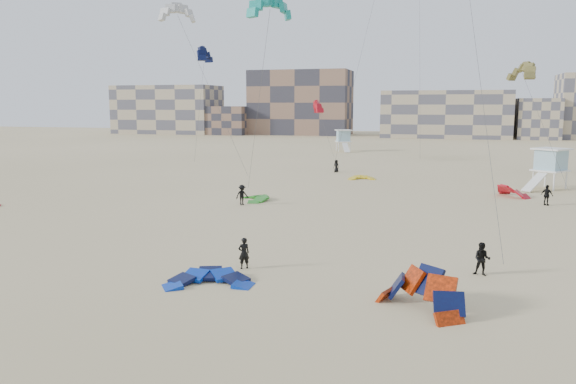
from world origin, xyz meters
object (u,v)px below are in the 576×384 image
(kite_ground_blue, at_px, (209,284))
(lifeguard_tower_near, at_px, (550,169))
(kitesurfer_main, at_px, (244,253))
(kite_ground_orange, at_px, (419,310))

(kite_ground_blue, bearing_deg, lifeguard_tower_near, 41.94)
(lifeguard_tower_near, bearing_deg, kitesurfer_main, -80.51)
(lifeguard_tower_near, bearing_deg, kite_ground_orange, -66.48)
(kite_ground_blue, distance_m, lifeguard_tower_near, 43.03)
(kite_ground_orange, bearing_deg, lifeguard_tower_near, 112.52)
(kitesurfer_main, bearing_deg, kite_ground_blue, 37.46)
(kite_ground_blue, relative_size, kite_ground_orange, 0.94)
(kite_ground_blue, relative_size, kitesurfer_main, 2.37)
(kitesurfer_main, distance_m, lifeguard_tower_near, 40.14)
(kitesurfer_main, height_order, lifeguard_tower_near, lifeguard_tower_near)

